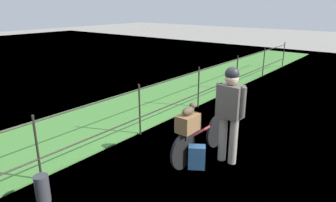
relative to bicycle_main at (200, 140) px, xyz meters
name	(u,v)px	position (x,y,z in m)	size (l,w,h in m)	color
ground_plane	(229,165)	(0.06, -0.56, -0.34)	(60.00, 60.00, 0.00)	gray
grass_strip	(101,120)	(0.06, 2.78, -0.32)	(27.00, 2.40, 0.03)	#478438
iron_fence	(140,106)	(0.06, 1.52, 0.30)	(18.04, 0.04, 1.10)	#28231E
bicycle_main	(200,140)	(0.00, 0.00, 0.00)	(1.70, 0.17, 0.64)	black
wooden_crate	(188,123)	(-0.39, 0.01, 0.44)	(0.40, 0.26, 0.29)	brown
terrier_dog	(189,110)	(-0.36, 0.01, 0.66)	(0.32, 0.15, 0.18)	#4C3D2D
cyclist_person	(230,107)	(0.16, -0.45, 0.66)	(0.27, 0.54, 1.68)	gray
backpack_on_paving	(197,157)	(-0.36, -0.16, -0.14)	(0.28, 0.18, 0.40)	#28517A
mooring_bollard	(42,189)	(-2.45, 1.02, -0.14)	(0.20, 0.20, 0.41)	#38383D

